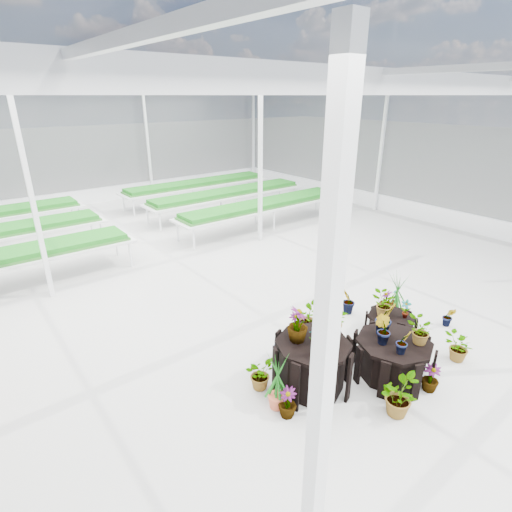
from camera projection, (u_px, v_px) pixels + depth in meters
ground_plane at (268, 326)px, 7.80m from camera, size 24.00×24.00×0.00m
greenhouse_shell at (270, 215)px, 6.96m from camera, size 18.00×24.00×4.50m
steel_frame at (270, 215)px, 6.96m from camera, size 18.00×24.00×4.50m
nursery_benches at (126, 221)px, 12.89m from camera, size 16.00×7.00×0.84m
plinth_tall at (312, 365)px, 6.05m from camera, size 1.51×1.51×0.80m
plinth_mid at (392, 358)px, 6.33m from camera, size 1.59×1.59×0.64m
plinth_low at (390, 325)px, 7.46m from camera, size 1.02×1.02×0.40m
nursery_plants at (355, 334)px, 6.55m from camera, size 4.40×3.00×1.42m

